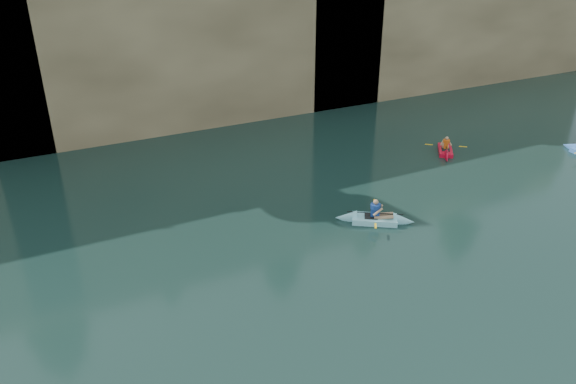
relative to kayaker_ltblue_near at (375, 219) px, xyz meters
name	(u,v)px	position (x,y,z in m)	size (l,w,h in m)	color
ground	(394,366)	(-4.27, -7.34, -0.16)	(160.00, 160.00, 0.00)	black
cliff	(137,9)	(-4.27, 22.66, 5.84)	(70.00, 16.00, 12.00)	tan
cliff_slab_center	(200,29)	(-2.27, 15.26, 5.54)	(24.00, 2.40, 11.40)	tan
cliff_slab_east	(464,18)	(17.73, 15.26, 4.76)	(26.00, 2.40, 9.84)	tan
sea_cave_center	(107,114)	(-8.27, 14.61, 1.44)	(3.50, 1.00, 3.20)	black
sea_cave_east	(324,75)	(5.73, 14.61, 2.09)	(5.00, 1.00, 4.50)	black
kayaker_ltblue_near	(375,219)	(0.00, 0.00, 0.00)	(3.23, 2.48, 1.32)	#93E2F6
kayaker_red_far	(445,150)	(7.89, 4.82, -0.02)	(2.35, 2.86, 1.12)	red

